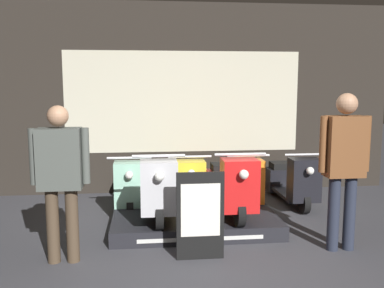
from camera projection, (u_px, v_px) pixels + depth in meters
ground_plane at (216, 278)px, 4.12m from camera, size 30.00×30.00×0.00m
shop_wall_back at (184, 99)px, 7.28m from camera, size 7.22×0.09×3.20m
display_platform at (194, 220)px, 5.57m from camera, size 2.10×1.34×0.18m
scooter_display_left at (158, 189)px, 5.43m from camera, size 0.60×1.54×0.88m
scooter_display_right at (231, 187)px, 5.53m from camera, size 0.60×1.54×0.88m
scooter_backrow_0 at (131, 186)px, 6.38m from camera, size 0.60×1.54×0.88m
scooter_backrow_1 at (186, 184)px, 6.47m from camera, size 0.60×1.54×0.88m
scooter_backrow_2 at (240, 183)px, 6.56m from camera, size 0.60×1.54×0.88m
scooter_backrow_3 at (292, 181)px, 6.65m from camera, size 0.60×1.54×0.88m
person_left_browsing at (60, 171)px, 4.36m from camera, size 0.60×0.25×1.64m
person_right_browsing at (344, 159)px, 4.68m from camera, size 0.58×0.23×1.76m
price_sign_board at (200, 216)px, 4.50m from camera, size 0.51×0.04×0.94m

